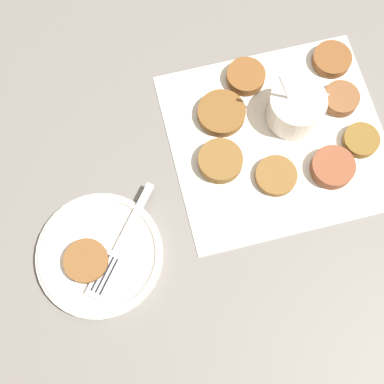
{
  "coord_description": "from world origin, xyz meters",
  "views": [
    {
      "loc": [
        -0.21,
        -0.3,
        0.83
      ],
      "look_at": [
        -0.14,
        -0.06,
        0.02
      ],
      "focal_mm": 50.0,
      "sensor_mm": 36.0,
      "label": 1
    }
  ],
  "objects_px": {
    "serving_plate": "(100,255)",
    "fritter_on_plate": "(86,261)",
    "sauce_bowl": "(296,109)",
    "fork": "(116,252)"
  },
  "relations": [
    {
      "from": "serving_plate",
      "to": "fork",
      "type": "relative_size",
      "value": 1.21
    },
    {
      "from": "sauce_bowl",
      "to": "fritter_on_plate",
      "type": "relative_size",
      "value": 1.81
    },
    {
      "from": "serving_plate",
      "to": "fork",
      "type": "xyz_separation_m",
      "value": [
        0.03,
        -0.01,
        0.01
      ]
    },
    {
      "from": "sauce_bowl",
      "to": "fork",
      "type": "height_order",
      "value": "sauce_bowl"
    },
    {
      "from": "sauce_bowl",
      "to": "fork",
      "type": "bearing_deg",
      "value": -155.98
    },
    {
      "from": "serving_plate",
      "to": "fritter_on_plate",
      "type": "bearing_deg",
      "value": -158.95
    },
    {
      "from": "sauce_bowl",
      "to": "fork",
      "type": "xyz_separation_m",
      "value": [
        -0.34,
        -0.15,
        -0.01
      ]
    },
    {
      "from": "sauce_bowl",
      "to": "serving_plate",
      "type": "relative_size",
      "value": 0.62
    },
    {
      "from": "sauce_bowl",
      "to": "serving_plate",
      "type": "distance_m",
      "value": 0.4
    },
    {
      "from": "fork",
      "to": "sauce_bowl",
      "type": "bearing_deg",
      "value": 24.02
    }
  ]
}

